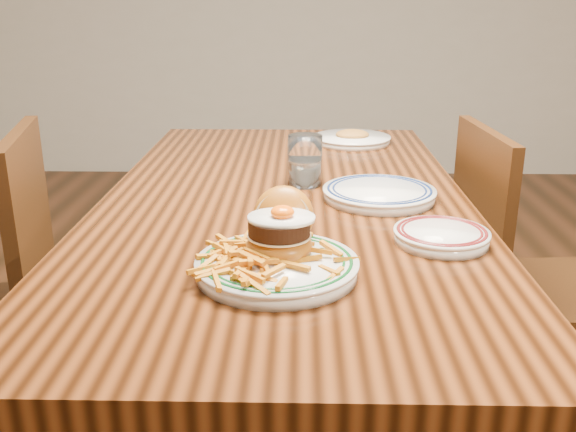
{
  "coord_description": "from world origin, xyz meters",
  "views": [
    {
      "loc": [
        0.04,
        -1.43,
        1.19
      ],
      "look_at": [
        0.02,
        -0.41,
        0.84
      ],
      "focal_mm": 40.0,
      "sensor_mm": 36.0,
      "label": 1
    }
  ],
  "objects_px": {
    "table": "(285,232)",
    "main_plate": "(278,251)",
    "side_plate": "(441,235)",
    "chair_right": "(516,277)"
  },
  "relations": [
    {
      "from": "chair_right",
      "to": "main_plate",
      "type": "height_order",
      "value": "main_plate"
    },
    {
      "from": "table",
      "to": "main_plate",
      "type": "bearing_deg",
      "value": -90.12
    },
    {
      "from": "table",
      "to": "main_plate",
      "type": "relative_size",
      "value": 5.58
    },
    {
      "from": "table",
      "to": "side_plate",
      "type": "xyz_separation_m",
      "value": [
        0.3,
        -0.29,
        0.1
      ]
    },
    {
      "from": "chair_right",
      "to": "side_plate",
      "type": "xyz_separation_m",
      "value": [
        -0.32,
        -0.47,
        0.3
      ]
    },
    {
      "from": "main_plate",
      "to": "chair_right",
      "type": "bearing_deg",
      "value": 48.99
    },
    {
      "from": "chair_right",
      "to": "side_plate",
      "type": "distance_m",
      "value": 0.64
    },
    {
      "from": "main_plate",
      "to": "side_plate",
      "type": "xyz_separation_m",
      "value": [
        0.3,
        0.14,
        -0.02
      ]
    },
    {
      "from": "table",
      "to": "chair_right",
      "type": "distance_m",
      "value": 0.68
    },
    {
      "from": "table",
      "to": "main_plate",
      "type": "xyz_separation_m",
      "value": [
        -0.0,
        -0.43,
        0.12
      ]
    }
  ]
}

